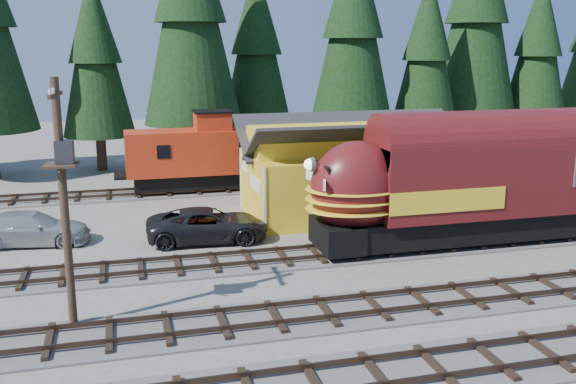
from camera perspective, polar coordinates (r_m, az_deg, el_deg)
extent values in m
plane|color=#6B665B|center=(26.47, 14.58, -7.45)|extent=(120.00, 120.00, 0.00)
cube|color=#4C4947|center=(40.58, -10.89, -0.08)|extent=(32.00, 3.20, 0.08)
cube|color=#38281E|center=(39.83, -10.83, -0.01)|extent=(32.00, 0.08, 0.16)
cube|color=#38281E|center=(41.24, -10.98, 0.42)|extent=(32.00, 0.08, 0.16)
cube|color=gold|center=(35.13, 6.40, 0.83)|extent=(12.00, 6.00, 3.40)
cube|color=yellow|center=(34.70, 6.50, 4.73)|extent=(11.88, 3.30, 1.44)
cube|color=white|center=(32.39, -2.95, 0.76)|extent=(0.06, 2.40, 0.60)
cone|color=black|center=(48.41, -16.78, 11.69)|extent=(5.13, 5.13, 11.69)
cone|color=black|center=(46.79, -8.70, 15.75)|extent=(6.97, 6.97, 15.87)
cone|color=black|center=(50.84, -2.83, 12.89)|extent=(5.48, 5.48, 12.48)
cone|color=black|center=(49.13, 5.80, 14.37)|extent=(6.28, 6.28, 14.30)
cone|color=black|center=(51.44, 12.26, 12.11)|extent=(5.20, 5.20, 11.83)
cone|color=black|center=(56.56, 16.45, 15.09)|extent=(7.09, 7.09, 16.16)
cone|color=black|center=(58.74, 21.37, 11.85)|extent=(5.35, 5.35, 12.19)
cube|color=black|center=(31.62, 18.01, -2.56)|extent=(15.41, 2.76, 1.19)
cube|color=#571315|center=(31.60, 19.62, 1.44)|extent=(14.06, 3.24, 3.24)
ellipsoid|color=#571315|center=(27.97, 6.10, 0.48)|extent=(4.11, 3.18, 4.00)
sphere|color=white|center=(27.07, 1.92, 2.47)|extent=(0.48, 0.48, 0.48)
cube|color=black|center=(40.62, -7.84, 1.11)|extent=(8.05, 2.07, 0.89)
cube|color=#B42B13|center=(40.29, -7.92, 3.60)|extent=(8.94, 2.59, 2.68)
cube|color=#B42B13|center=(40.15, -6.73, 6.31)|extent=(2.15, 1.97, 1.07)
cylinder|color=black|center=(21.41, -19.26, -1.26)|extent=(0.27, 0.27, 8.10)
cube|color=#473321|center=(20.87, -19.98, 8.13)|extent=(0.28, 1.98, 0.13)
cube|color=black|center=(21.14, -19.53, 2.29)|extent=(1.07, 1.07, 0.07)
cube|color=#333338|center=(21.06, -19.25, 3.39)|extent=(0.58, 0.50, 0.72)
imported|color=black|center=(30.34, -7.14, -2.92)|extent=(5.87, 3.04, 1.58)
imported|color=#A6A9AE|center=(31.92, -21.91, -3.02)|extent=(5.50, 2.77, 1.53)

